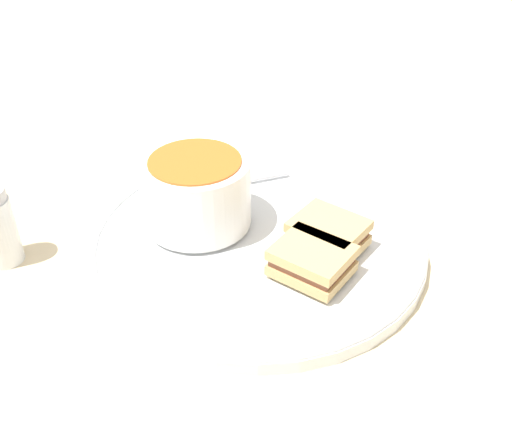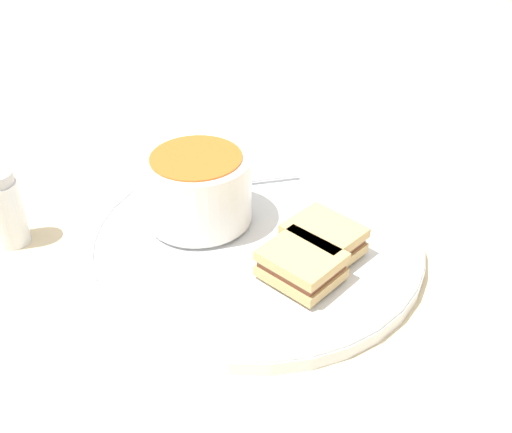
% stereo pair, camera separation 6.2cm
% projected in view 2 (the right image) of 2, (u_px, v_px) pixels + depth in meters
% --- Properties ---
extents(ground_plane, '(2.40, 2.40, 0.00)m').
position_uv_depth(ground_plane, '(256.00, 247.00, 0.64)').
color(ground_plane, beige).
extents(plate, '(0.35, 0.35, 0.02)m').
position_uv_depth(plate, '(256.00, 240.00, 0.64)').
color(plate, white).
rests_on(plate, ground_plane).
extents(soup_bowl, '(0.11, 0.11, 0.08)m').
position_uv_depth(soup_bowl, '(198.00, 187.00, 0.64)').
color(soup_bowl, white).
rests_on(soup_bowl, plate).
extents(spoon, '(0.05, 0.10, 0.01)m').
position_uv_depth(spoon, '(232.00, 181.00, 0.71)').
color(spoon, silver).
rests_on(spoon, plate).
extents(sandwich_half_near, '(0.09, 0.09, 0.03)m').
position_uv_depth(sandwich_half_near, '(301.00, 264.00, 0.57)').
color(sandwich_half_near, tan).
rests_on(sandwich_half_near, plate).
extents(sandwich_half_far, '(0.09, 0.09, 0.03)m').
position_uv_depth(sandwich_half_far, '(323.00, 238.00, 0.60)').
color(sandwich_half_far, tan).
rests_on(sandwich_half_far, plate).
extents(salt_shaker, '(0.04, 0.04, 0.09)m').
position_uv_depth(salt_shaker, '(5.00, 209.00, 0.63)').
color(salt_shaker, silver).
rests_on(salt_shaker, ground_plane).
extents(menu_sheet, '(0.21, 0.29, 0.00)m').
position_uv_depth(menu_sheet, '(337.00, 109.00, 0.93)').
color(menu_sheet, white).
rests_on(menu_sheet, ground_plane).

